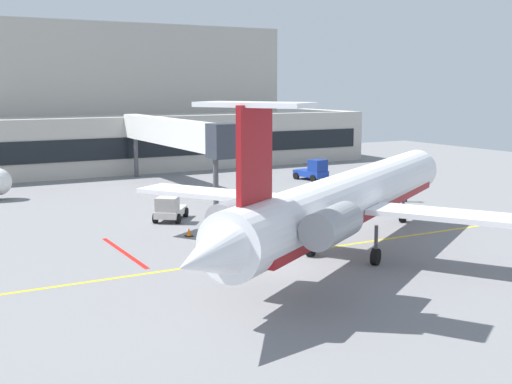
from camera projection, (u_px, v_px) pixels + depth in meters
The scene contains 9 objects.
ground at pixel (306, 272), 34.38m from camera, with size 120.00×120.00×0.11m.
terminal_building at pixel (93, 111), 77.34m from camera, with size 68.16×17.43×16.58m.
jet_bridge_east at pixel (175, 133), 59.22m from camera, with size 2.40×23.45×6.65m.
regional_jet at pixel (349, 198), 36.67m from camera, with size 29.35×24.55×8.88m.
baggage_tug at pixel (169, 209), 46.88m from camera, with size 3.34×3.68×1.80m.
pushback_tractor at pixel (313, 171), 67.05m from camera, with size 2.70×3.70×2.12m.
marshaller at pixel (406, 191), 54.56m from camera, with size 0.50×0.76×1.87m.
safety_cone_alpha at pixel (341, 220), 46.15m from camera, with size 0.47×0.47×0.55m.
safety_cone_bravo at pixel (189, 232), 42.22m from camera, with size 0.47×0.47×0.55m.
Camera 1 is at (-18.45, -27.81, 9.56)m, focal length 46.45 mm.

